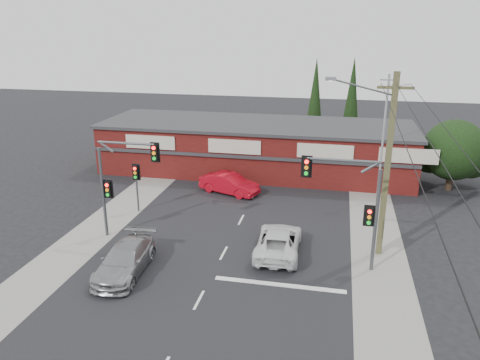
% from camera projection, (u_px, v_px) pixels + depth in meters
% --- Properties ---
extents(ground, '(120.00, 120.00, 0.00)m').
position_uv_depth(ground, '(218.00, 263.00, 25.12)').
color(ground, black).
rests_on(ground, ground).
extents(road_strip, '(14.00, 70.00, 0.01)m').
position_uv_depth(road_strip, '(238.00, 226.00, 29.76)').
color(road_strip, black).
rests_on(road_strip, ground).
extents(verge_left, '(3.00, 70.00, 0.02)m').
position_uv_depth(verge_left, '(115.00, 215.00, 31.42)').
color(verge_left, gray).
rests_on(verge_left, ground).
extents(verge_right, '(3.00, 70.00, 0.02)m').
position_uv_depth(verge_right, '(376.00, 238.00, 28.08)').
color(verge_right, gray).
rests_on(verge_right, ground).
extents(stop_line, '(6.50, 0.35, 0.01)m').
position_uv_depth(stop_line, '(279.00, 285.00, 23.04)').
color(stop_line, silver).
rests_on(stop_line, ground).
extents(white_suv, '(2.49, 5.17, 1.42)m').
position_uv_depth(white_suv, '(279.00, 241.00, 26.07)').
color(white_suv, silver).
rests_on(white_suv, ground).
extents(silver_suv, '(2.41, 5.24, 1.49)m').
position_uv_depth(silver_suv, '(125.00, 260.00, 23.95)').
color(silver_suv, gray).
rests_on(silver_suv, ground).
extents(red_sedan, '(4.89, 3.07, 1.52)m').
position_uv_depth(red_sedan, '(229.00, 184.00, 35.29)').
color(red_sedan, '#AE0A18').
rests_on(red_sedan, ground).
extents(lane_dashes, '(0.12, 39.97, 0.01)m').
position_uv_depth(lane_dashes, '(224.00, 253.00, 26.21)').
color(lane_dashes, silver).
rests_on(lane_dashes, ground).
extents(shop_building, '(27.30, 8.40, 4.22)m').
position_uv_depth(shop_building, '(256.00, 147.00, 40.39)').
color(shop_building, '#460F0E').
rests_on(shop_building, ground).
extents(tree_cluster, '(5.90, 5.10, 5.50)m').
position_uv_depth(tree_cluster, '(455.00, 153.00, 35.63)').
color(tree_cluster, '#2D2116').
rests_on(tree_cluster, ground).
extents(conifer_near, '(1.80, 1.80, 9.25)m').
position_uv_depth(conifer_near, '(315.00, 97.00, 44.95)').
color(conifer_near, '#2D2116').
rests_on(conifer_near, ground).
extents(conifer_far, '(1.80, 1.80, 9.25)m').
position_uv_depth(conifer_far, '(352.00, 96.00, 46.12)').
color(conifer_far, '#2D2116').
rests_on(conifer_far, ground).
extents(traffic_mast_left, '(3.77, 0.27, 5.97)m').
position_uv_depth(traffic_mast_left, '(118.00, 175.00, 26.99)').
color(traffic_mast_left, '#47494C').
rests_on(traffic_mast_left, ground).
extents(traffic_mast_right, '(3.96, 0.27, 5.97)m').
position_uv_depth(traffic_mast_right, '(355.00, 198.00, 23.45)').
color(traffic_mast_right, '#47494C').
rests_on(traffic_mast_right, ground).
extents(pedestal_signal, '(0.55, 0.27, 3.38)m').
position_uv_depth(pedestal_signal, '(136.00, 178.00, 31.34)').
color(pedestal_signal, '#47494C').
rests_on(pedestal_signal, ground).
extents(utility_pole, '(4.38, 0.59, 10.00)m').
position_uv_depth(utility_pole, '(385.00, 161.00, 24.53)').
color(utility_pole, brown).
rests_on(utility_pole, ground).
extents(steel_pole, '(1.20, 0.16, 9.00)m').
position_uv_depth(steel_pole, '(383.00, 136.00, 32.99)').
color(steel_pole, gray).
rests_on(steel_pole, ground).
extents(power_lines, '(2.01, 29.00, 1.22)m').
position_uv_depth(power_lines, '(409.00, 110.00, 18.29)').
color(power_lines, black).
rests_on(power_lines, ground).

